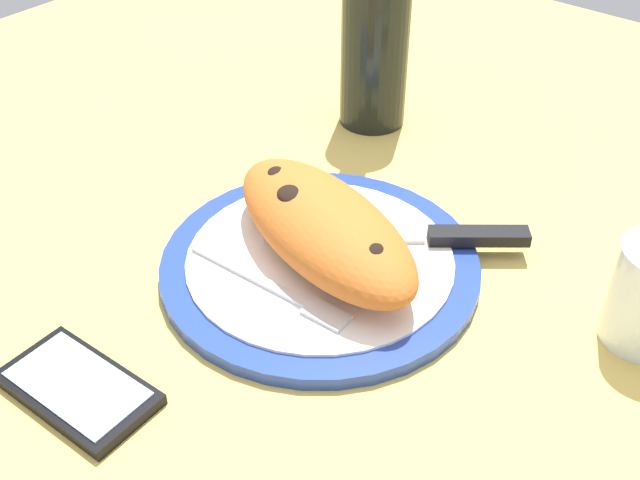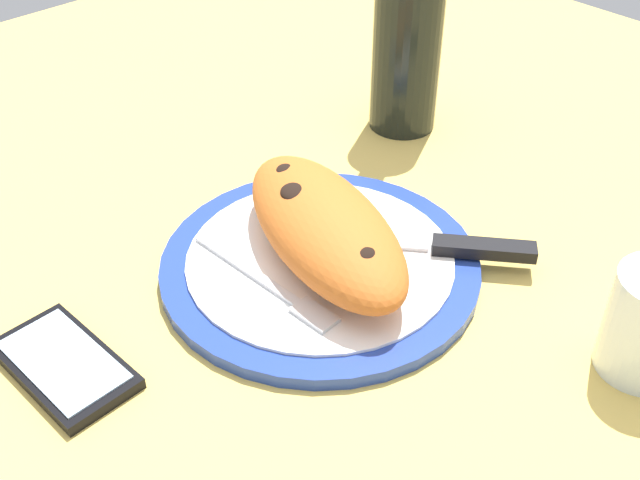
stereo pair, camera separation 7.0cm
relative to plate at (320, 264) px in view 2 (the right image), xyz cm
name	(u,v)px [view 2 (the right image)]	position (x,y,z in cm)	size (l,w,h in cm)	color
ground_plane	(320,283)	(0.00, 0.00, -2.24)	(150.00, 150.00, 3.00)	#DBB756
plate	(320,264)	(0.00, 0.00, 0.00)	(29.18, 29.18, 1.56)	#233D99
calzone	(322,225)	(-0.42, 0.60, 3.92)	(25.89, 17.11, 6.16)	#C16023
fork	(274,288)	(0.48, -5.90, 1.02)	(17.12, 2.37, 0.40)	silver
knife	(444,246)	(7.05, 8.94, 1.30)	(19.98, 16.79, 1.20)	silver
smartphone	(64,365)	(-5.01, -23.22, -0.18)	(12.70, 7.31, 1.16)	black
wine_bottle	(407,39)	(-13.11, 25.70, 9.93)	(7.75, 7.75, 27.55)	black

